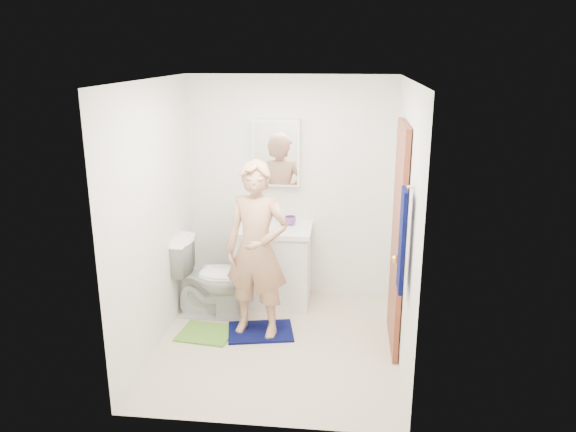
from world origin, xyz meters
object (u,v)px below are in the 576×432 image
object	(u,v)px
soap_dispenser	(255,220)
man	(257,250)
towel	(402,241)
toothbrush_cup	(290,221)
medicine_cabinet	(276,152)
vanity_cabinet	(274,267)
toilet	(212,277)

from	to	relation	value
soap_dispenser	man	world-z (taller)	man
towel	toothbrush_cup	bearing A→B (deg)	122.92
toothbrush_cup	man	xyz separation A→B (m)	(-0.22, -0.83, -0.04)
medicine_cabinet	man	size ratio (longest dim) A/B	0.42
medicine_cabinet	soap_dispenser	distance (m)	0.74
soap_dispenser	toothbrush_cup	bearing A→B (deg)	23.73
vanity_cabinet	soap_dispenser	size ratio (longest dim) A/B	4.18
towel	soap_dispenser	xyz separation A→B (m)	(-1.37, 1.41, -0.30)
towel	toothbrush_cup	size ratio (longest dim) A/B	6.54
medicine_cabinet	man	distance (m)	1.22
vanity_cabinet	toilet	xyz separation A→B (m)	(-0.59, -0.38, 0.02)
medicine_cabinet	towel	bearing A→B (deg)	-55.39
towel	man	world-z (taller)	man
medicine_cabinet	towel	world-z (taller)	medicine_cabinet
man	medicine_cabinet	bearing A→B (deg)	97.05
vanity_cabinet	towel	bearing A→B (deg)	-51.53
man	vanity_cabinet	bearing A→B (deg)	95.98
medicine_cabinet	man	world-z (taller)	medicine_cabinet
toilet	toothbrush_cup	size ratio (longest dim) A/B	6.80
medicine_cabinet	toilet	world-z (taller)	medicine_cabinet
man	towel	bearing A→B (deg)	-20.26
toothbrush_cup	soap_dispenser	bearing A→B (deg)	-156.27
toilet	soap_dispenser	xyz separation A→B (m)	(0.39, 0.31, 0.53)
soap_dispenser	towel	bearing A→B (deg)	-45.85
vanity_cabinet	soap_dispenser	distance (m)	0.58
man	soap_dispenser	bearing A→B (deg)	111.68
soap_dispenser	vanity_cabinet	bearing A→B (deg)	20.50
towel	toilet	world-z (taller)	towel
medicine_cabinet	soap_dispenser	size ratio (longest dim) A/B	3.66
medicine_cabinet	man	bearing A→B (deg)	-93.53
toothbrush_cup	vanity_cabinet	bearing A→B (deg)	-152.67
medicine_cabinet	toilet	size ratio (longest dim) A/B	0.84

